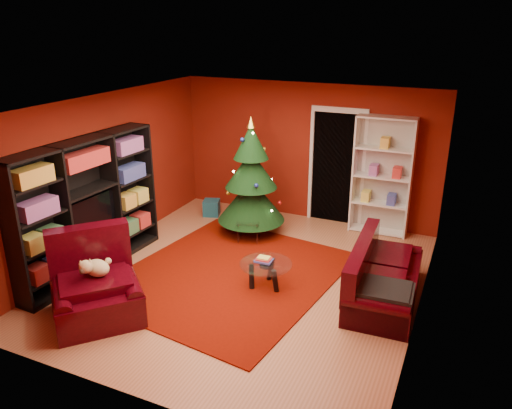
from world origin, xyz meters
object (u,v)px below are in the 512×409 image
at_px(rug, 229,275).
at_px(media_unit, 88,207).
at_px(white_bookshelf, 382,177).
at_px(coffee_table, 266,275).
at_px(christmas_tree, 251,178).
at_px(armchair, 96,286).
at_px(sofa, 386,272).
at_px(dog, 97,268).
at_px(acrylic_chair, 249,221).
at_px(gift_box_teal, 212,208).
at_px(gift_box_red, 235,214).

height_order(rug, media_unit, media_unit).
xyz_separation_m(white_bookshelf, coffee_table, (-1.07, -2.70, -0.86)).
xyz_separation_m(rug, coffee_table, (0.66, -0.10, 0.19)).
xyz_separation_m(rug, christmas_tree, (-0.36, 1.61, 1.03)).
relative_size(media_unit, armchair, 2.30).
height_order(sofa, coffee_table, sofa).
distance_m(christmas_tree, dog, 3.33).
xyz_separation_m(sofa, acrylic_chair, (-2.53, 0.95, -0.02)).
bearing_deg(media_unit, dog, -42.09).
height_order(gift_box_teal, dog, dog).
bearing_deg(gift_box_red, christmas_tree, -38.42).
relative_size(gift_box_teal, white_bookshelf, 0.14).
bearing_deg(rug, sofa, 7.56).
xyz_separation_m(gift_box_teal, coffee_table, (2.11, -2.18, 0.05)).
relative_size(gift_box_red, dog, 0.59).
relative_size(rug, acrylic_chair, 4.42).
distance_m(christmas_tree, white_bookshelf, 2.32).
xyz_separation_m(christmas_tree, dog, (-0.69, -3.23, -0.36)).
height_order(media_unit, gift_box_red, media_unit).
bearing_deg(armchair, acrylic_chair, 27.28).
xyz_separation_m(gift_box_teal, dog, (0.40, -3.71, 0.53)).
height_order(white_bookshelf, acrylic_chair, white_bookshelf).
height_order(coffee_table, acrylic_chair, acrylic_chair).
height_order(rug, coffee_table, coffee_table).
bearing_deg(acrylic_chair, rug, -97.74).
relative_size(gift_box_red, coffee_table, 0.31).
bearing_deg(white_bookshelf, dog, -124.20).
relative_size(dog, coffee_table, 0.53).
relative_size(sofa, acrylic_chair, 2.45).
relative_size(media_unit, christmas_tree, 1.25).
bearing_deg(acrylic_chair, coffee_table, -75.12).
distance_m(christmas_tree, armchair, 3.43).
distance_m(armchair, acrylic_chair, 3.06).
height_order(white_bookshelf, armchair, white_bookshelf).
relative_size(media_unit, white_bookshelf, 1.23).
relative_size(rug, media_unit, 1.28).
height_order(gift_box_teal, white_bookshelf, white_bookshelf).
xyz_separation_m(media_unit, acrylic_chair, (1.76, 1.92, -0.64)).
height_order(media_unit, armchair, media_unit).
distance_m(media_unit, sofa, 4.45).
relative_size(gift_box_teal, gift_box_red, 1.31).
xyz_separation_m(dog, coffee_table, (1.71, 1.53, -0.48)).
distance_m(gift_box_teal, gift_box_red, 0.53).
relative_size(media_unit, dog, 6.72).
bearing_deg(christmas_tree, coffee_table, -59.15).
bearing_deg(gift_box_red, sofa, -28.58).
xyz_separation_m(dog, sofa, (3.33, 1.93, -0.27)).
xyz_separation_m(christmas_tree, gift_box_red, (-0.56, 0.44, -0.93)).
bearing_deg(coffee_table, rug, 171.48).
height_order(gift_box_red, coffee_table, coffee_table).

